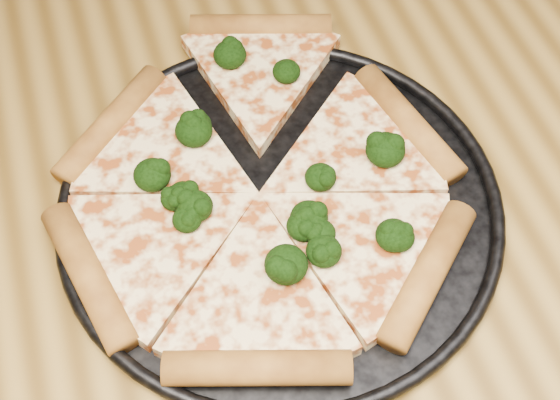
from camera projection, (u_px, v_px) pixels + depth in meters
name	position (u px, v px, depth m)	size (l,w,h in m)	color
dining_table	(230.00, 378.00, 0.66)	(1.20, 0.90, 0.75)	olive
pizza_pan	(280.00, 206.00, 0.64)	(0.37, 0.37, 0.02)	black
pizza	(259.00, 187.00, 0.64)	(0.34, 0.39, 0.03)	#FFDF9C
broccoli_florets	(269.00, 181.00, 0.63)	(0.22, 0.25, 0.02)	black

